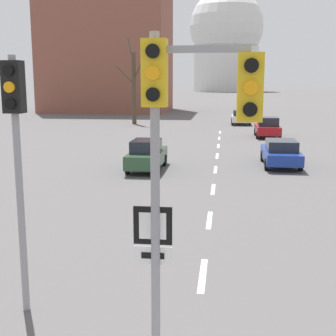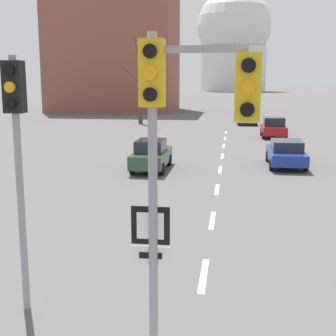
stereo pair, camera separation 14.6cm
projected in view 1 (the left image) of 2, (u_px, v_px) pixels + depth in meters
The scene contains 18 objects.
lane_stripe_1 at pixel (203, 275), 11.09m from camera, with size 0.16×2.00×0.01m, color silver.
lane_stripe_2 at pixel (209, 220), 15.48m from camera, with size 0.16×2.00×0.01m, color silver.
lane_stripe_3 at pixel (213, 189), 19.87m from camera, with size 0.16×2.00×0.01m, color silver.
lane_stripe_4 at pixel (215, 170), 24.26m from camera, with size 0.16×2.00×0.01m, color silver.
lane_stripe_5 at pixel (217, 156), 28.65m from camera, with size 0.16×2.00×0.01m, color silver.
lane_stripe_6 at pixel (218, 146), 33.04m from camera, with size 0.16×2.00×0.01m, color silver.
lane_stripe_7 at pixel (219, 138), 37.43m from camera, with size 0.16×2.00×0.01m, color silver.
lane_stripe_8 at pixel (220, 132), 41.82m from camera, with size 0.16×2.00×0.01m, color silver.
traffic_signal_centre_tall at pixel (187, 122), 6.77m from camera, with size 1.72×0.34×5.23m.
traffic_signal_near_left at pixel (16, 137), 8.79m from camera, with size 0.36×0.34×5.01m.
route_sign_post at pixel (153, 257), 7.26m from camera, with size 0.60×0.08×2.71m.
sedan_near_left at pixel (281, 153), 25.16m from camera, with size 1.89×4.47×1.43m.
sedan_near_right at pixel (268, 127), 38.01m from camera, with size 1.95×4.06×1.65m.
sedan_mid_centre at pixel (147, 155), 24.05m from camera, with size 1.69×4.22×1.58m.
sedan_far_left at pixel (241, 117), 49.15m from camera, with size 1.96×4.09×1.50m.
bare_tree_left_near at pixel (133, 84), 49.08m from camera, with size 3.40×4.06×9.05m.
capitol_dome at pixel (226, 40), 199.28m from camera, with size 31.17×31.17×44.03m.
apartment_block_left at pixel (108, 40), 69.84m from camera, with size 18.00×14.00×21.08m, color brown.
Camera 1 is at (0.45, -3.27, 4.54)m, focal length 50.00 mm.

